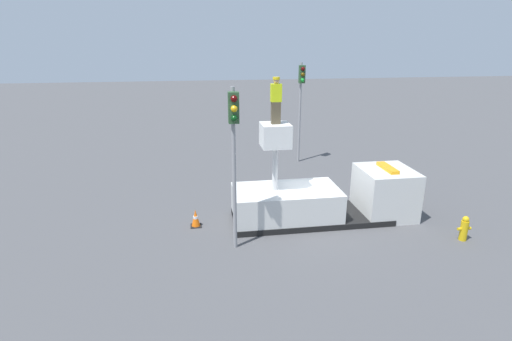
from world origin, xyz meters
name	(u,v)px	position (x,y,z in m)	size (l,w,h in m)	color
ground_plane	(310,219)	(0.00, 0.00, 0.00)	(120.00, 120.00, 0.00)	#4C4C4F
bucket_truck	(324,199)	(0.55, 0.00, 0.86)	(7.53, 2.38, 4.12)	black
worker	(276,101)	(-1.56, 0.00, 5.00)	(0.40, 0.26, 1.75)	brown
traffic_light_pole	(234,139)	(-3.36, -1.98, 4.06)	(0.34, 0.57, 5.76)	gray
traffic_light_across	(301,94)	(1.59, 8.07, 4.17)	(0.34, 0.57, 5.93)	gray
fire_hydrant	(464,228)	(5.14, -2.63, 0.47)	(0.52, 0.28, 0.97)	gold
traffic_cone_rear	(196,218)	(-4.76, 0.08, 0.34)	(0.44, 0.44, 0.72)	black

